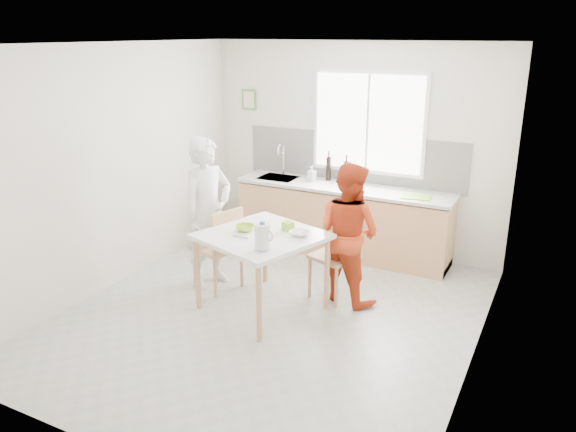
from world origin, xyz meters
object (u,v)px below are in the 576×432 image
(chair_far, at_px, (339,250))
(bowl_green, at_px, (245,228))
(person_red, at_px, (349,233))
(wine_bottle_a, at_px, (328,168))
(chair_left, at_px, (221,245))
(person_white, at_px, (208,213))
(milk_jug, at_px, (263,236))
(dining_table, at_px, (262,242))
(wine_bottle_b, at_px, (346,172))
(bowl_white, at_px, (300,233))

(chair_far, height_order, bowl_green, chair_far)
(chair_far, relative_size, person_red, 0.63)
(chair_far, height_order, wine_bottle_a, wine_bottle_a)
(chair_left, bearing_deg, person_white, -90.00)
(person_white, xyz_separation_m, bowl_green, (0.64, -0.26, 0.01))
(chair_left, relative_size, milk_jug, 3.72)
(dining_table, xyz_separation_m, chair_left, (-0.64, 0.21, -0.22))
(chair_left, distance_m, wine_bottle_b, 2.01)
(person_white, distance_m, milk_jug, 1.25)
(chair_left, relative_size, wine_bottle_b, 3.20)
(bowl_green, bearing_deg, person_white, 157.81)
(bowl_green, relative_size, milk_jug, 0.76)
(wine_bottle_a, bearing_deg, chair_left, -105.79)
(person_white, relative_size, person_red, 1.12)
(dining_table, relative_size, wine_bottle_a, 4.28)
(dining_table, xyz_separation_m, wine_bottle_b, (0.14, 1.99, 0.32))
(chair_left, height_order, bowl_green, chair_left)
(person_red, bearing_deg, wine_bottle_a, -41.05)
(chair_left, height_order, milk_jug, milk_jug)
(chair_far, distance_m, wine_bottle_b, 1.49)
(milk_jug, bearing_deg, dining_table, 139.27)
(bowl_green, xyz_separation_m, wine_bottle_a, (0.08, 2.01, 0.21))
(chair_far, bearing_deg, bowl_white, -94.99)
(dining_table, height_order, chair_left, chair_left)
(chair_far, xyz_separation_m, wine_bottle_b, (-0.45, 1.31, 0.54))
(chair_left, bearing_deg, milk_jug, 74.44)
(chair_far, bearing_deg, chair_left, -141.30)
(chair_left, distance_m, person_red, 1.43)
(wine_bottle_b, bearing_deg, wine_bottle_a, 171.68)
(dining_table, xyz_separation_m, bowl_green, (-0.21, 0.01, 0.12))
(bowl_white, height_order, wine_bottle_b, wine_bottle_b)
(person_white, bearing_deg, milk_jug, -102.97)
(bowl_green, bearing_deg, wine_bottle_b, 80.20)
(dining_table, xyz_separation_m, person_white, (-0.84, 0.27, 0.11))
(dining_table, bearing_deg, milk_jug, -58.76)
(chair_left, xyz_separation_m, person_white, (-0.20, 0.06, 0.33))
(bowl_green, height_order, bowl_white, bowl_green)
(milk_jug, distance_m, wine_bottle_a, 2.42)
(dining_table, distance_m, person_red, 0.95)
(person_white, bearing_deg, bowl_white, -78.10)
(chair_far, height_order, person_white, person_white)
(person_white, relative_size, bowl_white, 8.89)
(chair_left, xyz_separation_m, bowl_green, (0.44, -0.20, 0.34))
(person_white, bearing_deg, wine_bottle_b, -11.72)
(dining_table, relative_size, bowl_green, 7.00)
(person_red, xyz_separation_m, wine_bottle_b, (-0.57, 1.36, 0.30))
(bowl_green, xyz_separation_m, wine_bottle_b, (0.34, 1.97, 0.20))
(bowl_green, height_order, milk_jug, milk_jug)
(dining_table, height_order, milk_jug, milk_jug)
(person_white, xyz_separation_m, bowl_white, (1.21, -0.13, -0.00))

